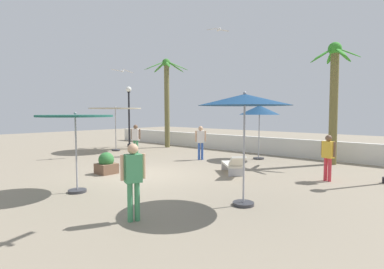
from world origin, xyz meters
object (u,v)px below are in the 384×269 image
palm_tree_0 (334,91)px  guest_3 (201,139)px  patio_umbrella_2 (75,122)px  patio_umbrella_3 (115,110)px  lamp_post_0 (129,109)px  seagull_0 (122,71)px  planter (106,164)px  lounge_chair_0 (233,164)px  seagull_1 (218,30)px  patio_umbrella_0 (245,102)px  guest_2 (133,174)px  palm_tree_1 (167,92)px  patio_umbrella_1 (259,111)px  guest_1 (328,153)px  guest_0 (136,137)px

palm_tree_0 → guest_3: bearing=-150.7°
patio_umbrella_2 → palm_tree_0: 11.18m
patio_umbrella_3 → lamp_post_0: (-1.20, 1.93, 0.09)m
lamp_post_0 → guest_3: 7.74m
palm_tree_0 → lamp_post_0: bearing=-171.7°
seagull_0 → planter: bearing=-43.5°
lounge_chair_0 → seagull_1: (-2.62, 2.50, 6.09)m
patio_umbrella_0 → guest_2: size_ratio=1.69×
palm_tree_1 → lamp_post_0: size_ratio=1.44×
patio_umbrella_1 → planter: (-2.65, -7.27, -2.11)m
lamp_post_0 → guest_2: bearing=-36.3°
lamp_post_0 → guest_2: (11.96, -8.79, -1.58)m
patio_umbrella_0 → lounge_chair_0: bearing=127.8°
palm_tree_1 → seagull_1: bearing=-19.6°
patio_umbrella_3 → planter: (5.75, -4.36, -2.16)m
patio_umbrella_0 → guest_1: 4.71m
lounge_chair_0 → seagull_0: bearing=178.8°
guest_1 → guest_2: size_ratio=0.94×
patio_umbrella_0 → lounge_chair_0: 4.56m
palm_tree_1 → guest_0: 5.24m
palm_tree_0 → seagull_1: size_ratio=4.72×
lamp_post_0 → lounge_chair_0: 11.39m
patio_umbrella_2 → guest_1: bearing=51.9°
patio_umbrella_0 → guest_3: (-5.67, 5.03, -1.64)m
patio_umbrella_0 → planter: patio_umbrella_0 is taller
patio_umbrella_2 → guest_0: bearing=128.7°
patio_umbrella_1 → patio_umbrella_3: 8.89m
patio_umbrella_1 → guest_0: size_ratio=1.62×
patio_umbrella_2 → guest_1: patio_umbrella_2 is taller
guest_1 → seagull_1: 8.07m
planter → guest_0: bearing=128.2°
palm_tree_0 → guest_3: 6.62m
guest_1 → seagull_0: seagull_0 is taller
patio_umbrella_1 → guest_3: patio_umbrella_1 is taller
patio_umbrella_2 → lamp_post_0: lamp_post_0 is taller
guest_2 → seagull_0: (-8.56, 5.87, 3.60)m
patio_umbrella_0 → guest_0: (-9.13, 3.62, -1.63)m
patio_umbrella_3 → palm_tree_1: size_ratio=0.53×
patio_umbrella_2 → patio_umbrella_3: size_ratio=0.76×
patio_umbrella_0 → guest_3: bearing=138.4°
lounge_chair_0 → guest_1: guest_1 is taller
lamp_post_0 → seagull_0: 4.92m
seagull_0 → patio_umbrella_3: bearing=155.6°
patio_umbrella_1 → patio_umbrella_3: (-8.39, -2.91, 0.05)m
guest_0 → planter: size_ratio=2.04×
patio_umbrella_0 → lounge_chair_0: (-2.42, 3.12, -2.29)m
palm_tree_0 → patio_umbrella_3: bearing=-162.0°
patio_umbrella_2 → seagull_1: bearing=94.4°
palm_tree_1 → seagull_0: palm_tree_1 is taller
seagull_1 → patio_umbrella_2: bearing=-85.6°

